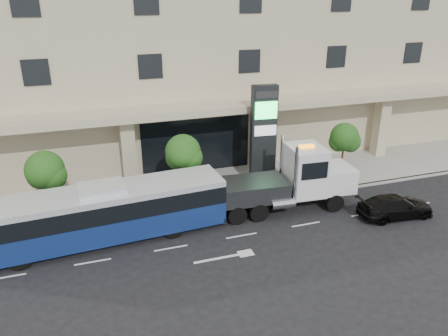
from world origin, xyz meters
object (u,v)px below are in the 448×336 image
at_px(black_sedan, 395,206).
at_px(signage_pylon, 263,135).
at_px(city_bus, 104,213).
at_px(tow_truck, 291,181).

height_order(black_sedan, signage_pylon, signage_pylon).
relative_size(city_bus, tow_truck, 1.33).
height_order(city_bus, black_sedan, city_bus).
bearing_deg(city_bus, tow_truck, -2.60).
height_order(tow_truck, black_sedan, tow_truck).
relative_size(tow_truck, black_sedan, 2.14).
distance_m(city_bus, black_sedan, 16.91).
bearing_deg(signage_pylon, city_bus, -153.60).
xyz_separation_m(tow_truck, signage_pylon, (-0.25, 3.86, 1.78)).
xyz_separation_m(city_bus, tow_truck, (11.15, 0.26, 0.17)).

